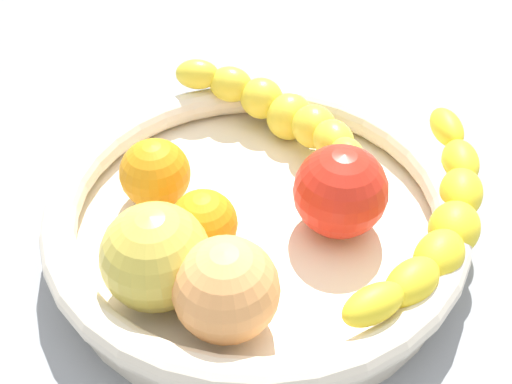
% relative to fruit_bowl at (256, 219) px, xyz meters
% --- Properties ---
extents(kitchen_counter, '(1.20, 1.20, 0.03)m').
position_rel_fruit_bowl_xyz_m(kitchen_counter, '(0.00, 0.00, -0.04)').
color(kitchen_counter, gray).
rests_on(kitchen_counter, ground).
extents(fruit_bowl, '(0.32, 0.32, 0.05)m').
position_rel_fruit_bowl_xyz_m(fruit_bowl, '(0.00, 0.00, 0.00)').
color(fruit_bowl, beige).
rests_on(fruit_bowl, kitchen_counter).
extents(banana_draped_left, '(0.20, 0.17, 0.04)m').
position_rel_fruit_bowl_xyz_m(banana_draped_left, '(-0.05, -0.13, 0.02)').
color(banana_draped_left, yellow).
rests_on(banana_draped_left, fruit_bowl).
extents(banana_draped_right, '(0.19, 0.13, 0.05)m').
position_rel_fruit_bowl_xyz_m(banana_draped_right, '(0.09, -0.05, 0.03)').
color(banana_draped_right, yellow).
rests_on(banana_draped_right, fruit_bowl).
extents(orange_front, '(0.05, 0.05, 0.05)m').
position_rel_fruit_bowl_xyz_m(orange_front, '(-0.02, 0.04, 0.02)').
color(orange_front, orange).
rests_on(orange_front, fruit_bowl).
extents(orange_mid_left, '(0.06, 0.06, 0.06)m').
position_rel_fruit_bowl_xyz_m(orange_mid_left, '(0.04, 0.07, 0.03)').
color(orange_mid_left, orange).
rests_on(orange_mid_left, fruit_bowl).
extents(apple_yellow, '(0.07, 0.07, 0.07)m').
position_rel_fruit_bowl_xyz_m(apple_yellow, '(-0.05, 0.08, 0.04)').
color(apple_yellow, gold).
rests_on(apple_yellow, fruit_bowl).
extents(tomato_red, '(0.07, 0.07, 0.07)m').
position_rel_fruit_bowl_xyz_m(tomato_red, '(-0.02, -0.06, 0.03)').
color(tomato_red, red).
rests_on(tomato_red, fruit_bowl).
extents(peach_blush, '(0.07, 0.07, 0.07)m').
position_rel_fruit_bowl_xyz_m(peach_blush, '(-0.09, 0.04, 0.03)').
color(peach_blush, '#F9A459').
rests_on(peach_blush, fruit_bowl).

